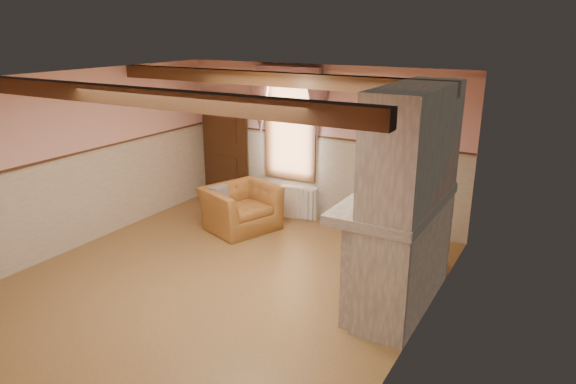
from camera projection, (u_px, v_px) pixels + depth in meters
The scene contains 26 objects.
floor at pixel (224, 278), 7.32m from camera, with size 5.50×6.00×0.01m, color brown.
ceiling at pixel (215, 79), 6.46m from camera, with size 5.50×6.00×0.01m, color silver.
wall_back at pixel (320, 143), 9.36m from camera, with size 5.50×0.02×2.80m, color #D49A93.
wall_front at pixel (8, 273), 4.41m from camera, with size 5.50×0.02×2.80m, color #D49A93.
wall_left at pixel (82, 159), 8.19m from camera, with size 0.02×6.00×2.80m, color #D49A93.
wall_right at pixel (422, 222), 5.58m from camera, with size 0.02×6.00×2.80m, color #D49A93.
wainscot at pixel (222, 230), 7.09m from camera, with size 5.50×6.00×1.50m, color beige, non-canonical shape.
chair_rail at pixel (219, 178), 6.86m from camera, with size 5.50×6.00×0.08m, color black, non-canonical shape.
firebox at pixel (373, 265), 6.72m from camera, with size 0.20×0.95×0.90m, color black.
armchair at pixel (241, 208), 9.02m from camera, with size 1.18×1.03×0.77m, color #9E662D.
side_table at pixel (219, 211), 9.17m from camera, with size 0.46×0.46×0.55m, color brown.
book_stack at pixel (218, 191), 9.05m from camera, with size 0.26×0.32×0.20m, color #B7AD8C.
radiator at pixel (299, 202), 9.58m from camera, with size 0.70×0.18×0.60m, color silver.
bowl at pixel (396, 195), 6.29m from camera, with size 0.34×0.34×0.08m, color brown.
mantel_clock at pixel (410, 179), 6.73m from camera, with size 0.14×0.24×0.20m, color black.
oil_lamp at pixel (402, 182), 6.44m from camera, with size 0.11×0.11×0.28m, color gold.
candle_red at pixel (378, 206), 5.76m from camera, with size 0.06×0.06×0.16m, color #A41415.
jar_yellow at pixel (380, 206), 5.82m from camera, with size 0.06×0.06×0.12m, color yellow.
fireplace at pixel (410, 201), 6.23m from camera, with size 0.85×2.00×2.80m, color gray.
mantel at pixel (395, 202), 6.33m from camera, with size 1.05×2.05×0.12m, color gray.
overmantel_mirror at pixel (384, 152), 6.23m from camera, with size 0.06×1.44×1.04m, color silver.
door at pixel (226, 149), 10.42m from camera, with size 1.10×0.10×2.10m, color black.
window at pixel (290, 127), 9.54m from camera, with size 1.06×0.08×2.02m, color white.
window_drapes at pixel (288, 95), 9.29m from camera, with size 1.30×0.14×1.40m, color gray.
ceiling_beam_front at pixel (147, 97), 5.50m from camera, with size 5.50×0.18×0.20m, color black.
ceiling_beam_back at pixel (266, 79), 7.48m from camera, with size 5.50×0.18×0.20m, color black.
Camera 1 is at (4.08, -5.25, 3.43)m, focal length 32.00 mm.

